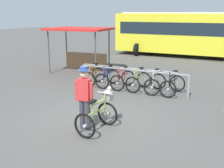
{
  "coord_description": "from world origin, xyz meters",
  "views": [
    {
      "loc": [
        4.18,
        -6.5,
        3.07
      ],
      "look_at": [
        0.22,
        0.43,
        1.0
      ],
      "focal_mm": 44.4,
      "sensor_mm": 36.0,
      "label": 1
    }
  ],
  "objects_px": {
    "featured_bicycle": "(99,113)",
    "person_with_featured_bike": "(84,95)",
    "market_stall": "(82,45)",
    "racked_bike_orange": "(94,76)",
    "racked_bike_blue": "(108,78)",
    "bus_distant": "(187,32)",
    "racked_bike_black": "(173,85)",
    "racked_bike_red": "(123,80)",
    "racked_bike_lime": "(139,81)",
    "racked_bike_white": "(155,83)"
  },
  "relations": [
    {
      "from": "racked_bike_orange",
      "to": "racked_bike_black",
      "type": "xyz_separation_m",
      "value": [
        3.49,
        0.2,
        0.0
      ]
    },
    {
      "from": "racked_bike_black",
      "to": "bus_distant",
      "type": "xyz_separation_m",
      "value": [
        -2.17,
        9.76,
        1.37
      ]
    },
    {
      "from": "racked_bike_white",
      "to": "featured_bicycle",
      "type": "xyz_separation_m",
      "value": [
        0.02,
        -4.15,
        0.12
      ]
    },
    {
      "from": "person_with_featured_bike",
      "to": "market_stall",
      "type": "distance_m",
      "value": 7.84
    },
    {
      "from": "racked_bike_lime",
      "to": "racked_bike_black",
      "type": "xyz_separation_m",
      "value": [
        1.4,
        0.08,
        0.0
      ]
    },
    {
      "from": "racked_bike_lime",
      "to": "featured_bicycle",
      "type": "relative_size",
      "value": 0.93
    },
    {
      "from": "racked_bike_red",
      "to": "market_stall",
      "type": "distance_m",
      "value": 4.24
    },
    {
      "from": "racked_bike_lime",
      "to": "bus_distant",
      "type": "distance_m",
      "value": 9.97
    },
    {
      "from": "racked_bike_lime",
      "to": "racked_bike_white",
      "type": "xyz_separation_m",
      "value": [
        0.7,
        0.04,
        0.0
      ]
    },
    {
      "from": "racked_bike_black",
      "to": "racked_bike_lime",
      "type": "bearing_deg",
      "value": -176.72
    },
    {
      "from": "racked_bike_blue",
      "to": "market_stall",
      "type": "height_order",
      "value": "market_stall"
    },
    {
      "from": "racked_bike_white",
      "to": "featured_bicycle",
      "type": "relative_size",
      "value": 0.95
    },
    {
      "from": "racked_bike_white",
      "to": "racked_bike_red",
      "type": "bearing_deg",
      "value": -176.72
    },
    {
      "from": "racked_bike_white",
      "to": "person_with_featured_bike",
      "type": "relative_size",
      "value": 0.67
    },
    {
      "from": "racked_bike_orange",
      "to": "racked_bike_white",
      "type": "distance_m",
      "value": 2.8
    },
    {
      "from": "racked_bike_orange",
      "to": "racked_bike_blue",
      "type": "height_order",
      "value": "same"
    },
    {
      "from": "racked_bike_white",
      "to": "person_with_featured_bike",
      "type": "xyz_separation_m",
      "value": [
        -0.34,
        -4.3,
        0.58
      ]
    },
    {
      "from": "racked_bike_red",
      "to": "racked_bike_black",
      "type": "height_order",
      "value": "same"
    },
    {
      "from": "racked_bike_black",
      "to": "person_with_featured_bike",
      "type": "bearing_deg",
      "value": -103.42
    },
    {
      "from": "racked_bike_black",
      "to": "bus_distant",
      "type": "relative_size",
      "value": 0.11
    },
    {
      "from": "racked_bike_white",
      "to": "bus_distant",
      "type": "relative_size",
      "value": 0.11
    },
    {
      "from": "racked_bike_red",
      "to": "person_with_featured_bike",
      "type": "relative_size",
      "value": 0.65
    },
    {
      "from": "bus_distant",
      "to": "racked_bike_black",
      "type": "bearing_deg",
      "value": -77.45
    },
    {
      "from": "racked_bike_white",
      "to": "racked_bike_blue",
      "type": "bearing_deg",
      "value": -176.72
    },
    {
      "from": "racked_bike_blue",
      "to": "person_with_featured_bike",
      "type": "height_order",
      "value": "person_with_featured_bike"
    },
    {
      "from": "racked_bike_blue",
      "to": "featured_bicycle",
      "type": "distance_m",
      "value": 4.55
    },
    {
      "from": "racked_bike_red",
      "to": "racked_bike_white",
      "type": "relative_size",
      "value": 0.96
    },
    {
      "from": "racked_bike_red",
      "to": "racked_bike_white",
      "type": "bearing_deg",
      "value": 3.28
    },
    {
      "from": "person_with_featured_bike",
      "to": "bus_distant",
      "type": "relative_size",
      "value": 0.17
    },
    {
      "from": "racked_bike_red",
      "to": "featured_bicycle",
      "type": "xyz_separation_m",
      "value": [
        1.42,
        -4.07,
        0.12
      ]
    },
    {
      "from": "featured_bicycle",
      "to": "person_with_featured_bike",
      "type": "height_order",
      "value": "person_with_featured_bike"
    },
    {
      "from": "person_with_featured_bike",
      "to": "racked_bike_black",
      "type": "bearing_deg",
      "value": 76.58
    },
    {
      "from": "featured_bicycle",
      "to": "bus_distant",
      "type": "relative_size",
      "value": 0.12
    },
    {
      "from": "racked_bike_blue",
      "to": "racked_bike_lime",
      "type": "distance_m",
      "value": 1.4
    },
    {
      "from": "racked_bike_blue",
      "to": "racked_bike_red",
      "type": "distance_m",
      "value": 0.7
    },
    {
      "from": "racked_bike_red",
      "to": "racked_bike_lime",
      "type": "relative_size",
      "value": 0.98
    },
    {
      "from": "racked_bike_orange",
      "to": "racked_bike_blue",
      "type": "distance_m",
      "value": 0.7
    },
    {
      "from": "market_stall",
      "to": "racked_bike_black",
      "type": "bearing_deg",
      "value": -19.5
    },
    {
      "from": "racked_bike_red",
      "to": "person_with_featured_bike",
      "type": "height_order",
      "value": "person_with_featured_bike"
    },
    {
      "from": "racked_bike_orange",
      "to": "person_with_featured_bike",
      "type": "distance_m",
      "value": 4.85
    },
    {
      "from": "racked_bike_blue",
      "to": "racked_bike_lime",
      "type": "height_order",
      "value": "same"
    },
    {
      "from": "racked_bike_black",
      "to": "featured_bicycle",
      "type": "bearing_deg",
      "value": -99.2
    },
    {
      "from": "racked_bike_white",
      "to": "bus_distant",
      "type": "height_order",
      "value": "bus_distant"
    },
    {
      "from": "racked_bike_orange",
      "to": "featured_bicycle",
      "type": "relative_size",
      "value": 0.98
    },
    {
      "from": "racked_bike_orange",
      "to": "bus_distant",
      "type": "height_order",
      "value": "bus_distant"
    },
    {
      "from": "featured_bicycle",
      "to": "bus_distant",
      "type": "xyz_separation_m",
      "value": [
        -1.5,
        13.94,
        1.25
      ]
    },
    {
      "from": "racked_bike_blue",
      "to": "racked_bike_black",
      "type": "height_order",
      "value": "same"
    },
    {
      "from": "racked_bike_black",
      "to": "market_stall",
      "type": "xyz_separation_m",
      "value": [
        -5.63,
        1.99,
        1.03
      ]
    },
    {
      "from": "racked_bike_white",
      "to": "market_stall",
      "type": "bearing_deg",
      "value": 157.58
    },
    {
      "from": "racked_bike_lime",
      "to": "racked_bike_white",
      "type": "height_order",
      "value": "same"
    }
  ]
}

